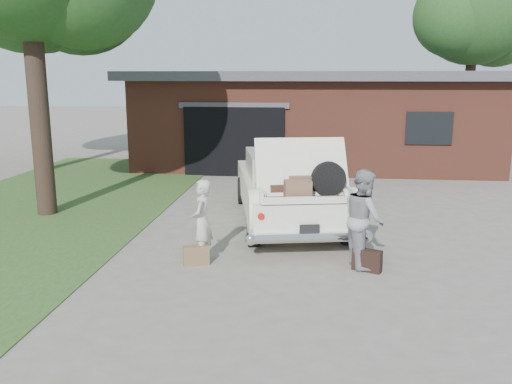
# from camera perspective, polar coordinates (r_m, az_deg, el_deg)

# --- Properties ---
(ground) EXTENTS (90.00, 90.00, 0.00)m
(ground) POSITION_cam_1_polar(r_m,az_deg,el_deg) (9.59, -0.39, -7.20)
(ground) COLOR gray
(ground) RESTS_ON ground
(grass_strip) EXTENTS (6.00, 16.00, 0.02)m
(grass_strip) POSITION_cam_1_polar(r_m,az_deg,el_deg) (14.02, -21.83, -1.77)
(grass_strip) COLOR #2D4C1E
(grass_strip) RESTS_ON ground
(house) EXTENTS (12.80, 7.80, 3.30)m
(house) POSITION_cam_1_polar(r_m,az_deg,el_deg) (20.51, 6.06, 7.93)
(house) COLOR brown
(house) RESTS_ON ground
(tree_right) EXTENTS (5.74, 4.99, 8.57)m
(tree_right) POSITION_cam_1_polar(r_m,az_deg,el_deg) (26.52, 22.23, 17.06)
(tree_right) COLOR #38281E
(tree_right) RESTS_ON ground
(sedan) EXTENTS (2.99, 5.56, 2.02)m
(sedan) POSITION_cam_1_polar(r_m,az_deg,el_deg) (11.90, 3.44, 0.50)
(sedan) COLOR white
(sedan) RESTS_ON ground
(woman_left) EXTENTS (0.36, 0.54, 1.45)m
(woman_left) POSITION_cam_1_polar(r_m,az_deg,el_deg) (9.37, -5.72, -3.08)
(woman_left) COLOR beige
(woman_left) RESTS_ON ground
(woman_right) EXTENTS (0.82, 0.95, 1.67)m
(woman_right) POSITION_cam_1_polar(r_m,az_deg,el_deg) (9.28, 11.28, -2.70)
(woman_right) COLOR gray
(woman_right) RESTS_ON ground
(suitcase_left) EXTENTS (0.46, 0.29, 0.34)m
(suitcase_left) POSITION_cam_1_polar(r_m,az_deg,el_deg) (9.37, -6.31, -6.65)
(suitcase_left) COLOR olive
(suitcase_left) RESTS_ON ground
(suitcase_right) EXTENTS (0.50, 0.34, 0.37)m
(suitcase_right) POSITION_cam_1_polar(r_m,az_deg,el_deg) (9.22, 11.61, -7.05)
(suitcase_right) COLOR black
(suitcase_right) RESTS_ON ground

